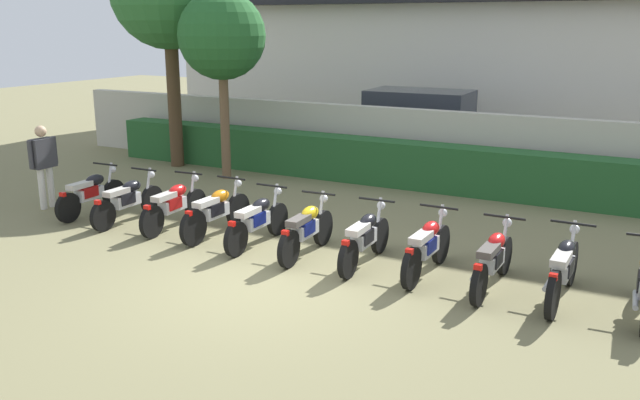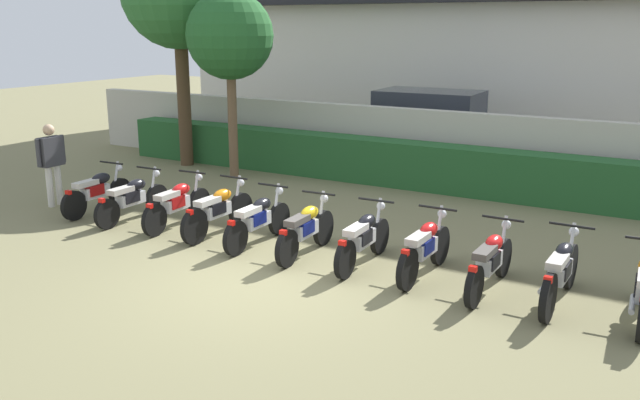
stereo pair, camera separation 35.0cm
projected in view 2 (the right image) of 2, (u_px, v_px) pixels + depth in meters
The scene contains 17 objects.
ground at pixel (261, 281), 9.76m from camera, with size 60.00×60.00×0.00m, color olive.
building at pixel (532, 7), 21.38m from camera, with size 22.38×6.50×8.29m.
compound_wall at pixel (439, 147), 15.59m from camera, with size 21.26×0.30×1.70m, color #BCB7A8.
hedge_row at pixel (428, 167), 15.09m from camera, with size 17.01×0.70×1.03m, color #235628.
parked_car at pixel (434, 126), 18.15m from camera, with size 4.55×2.17×1.89m.
tree_far_side at pixel (230, 37), 15.54m from camera, with size 2.03×2.03×4.37m.
motorcycle_in_row_0 at pixel (97, 191), 13.20m from camera, with size 0.60×1.79×0.94m.
motorcycle_in_row_1 at pixel (132, 198), 12.69m from camera, with size 0.60×1.87×0.94m.
motorcycle_in_row_2 at pixel (177, 203), 12.29m from camera, with size 0.60×1.89×0.95m.
motorcycle_in_row_3 at pixel (218, 210), 11.81m from camera, with size 0.60×1.90×0.97m.
motorcycle_in_row_4 at pixel (258, 219), 11.29m from camera, with size 0.60×1.87×0.95m.
motorcycle_in_row_5 at pixel (306, 229), 10.75m from camera, with size 0.60×1.82×0.95m.
motorcycle_in_row_6 at pixel (363, 238), 10.30m from camera, with size 0.60×1.85×0.95m.
motorcycle_in_row_7 at pixel (425, 248), 9.84m from camera, with size 0.60×1.84×0.96m.
motorcycle_in_row_8 at pixel (490, 261), 9.30m from camera, with size 0.60×1.91×0.95m.
motorcycle_in_row_9 at pixel (560, 271), 8.87m from camera, with size 0.60×1.97×0.98m.
inspector_person at pixel (51, 158), 13.59m from camera, with size 0.23×0.68×1.68m.
Camera 2 is at (5.33, -7.48, 3.62)m, focal length 37.81 mm.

